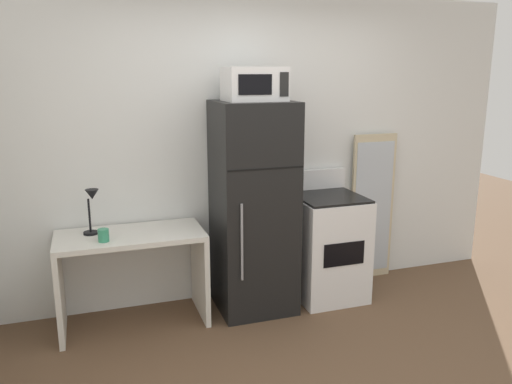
{
  "coord_description": "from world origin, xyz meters",
  "views": [
    {
      "loc": [
        -1.35,
        -2.52,
        1.98
      ],
      "look_at": [
        -0.13,
        1.1,
        1.06
      ],
      "focal_mm": 35.92,
      "sensor_mm": 36.0,
      "label": 1
    }
  ],
  "objects_px": {
    "microwave": "(254,84)",
    "coffee_mug": "(103,235)",
    "desk": "(132,261)",
    "refrigerator": "(254,208)",
    "desk_lamp": "(92,204)",
    "oven_range": "(327,246)",
    "leaning_mirror": "(372,207)"
  },
  "relations": [
    {
      "from": "desk_lamp",
      "to": "coffee_mug",
      "type": "bearing_deg",
      "value": -72.08
    },
    {
      "from": "desk_lamp",
      "to": "oven_range",
      "type": "bearing_deg",
      "value": -2.57
    },
    {
      "from": "desk_lamp",
      "to": "refrigerator",
      "type": "relative_size",
      "value": 0.2
    },
    {
      "from": "refrigerator",
      "to": "microwave",
      "type": "distance_m",
      "value": 1.0
    },
    {
      "from": "microwave",
      "to": "oven_range",
      "type": "height_order",
      "value": "microwave"
    },
    {
      "from": "coffee_mug",
      "to": "leaning_mirror",
      "type": "distance_m",
      "value": 2.5
    },
    {
      "from": "desk",
      "to": "leaning_mirror",
      "type": "relative_size",
      "value": 0.8
    },
    {
      "from": "coffee_mug",
      "to": "microwave",
      "type": "xyz_separation_m",
      "value": [
        1.2,
        0.09,
        1.07
      ]
    },
    {
      "from": "coffee_mug",
      "to": "oven_range",
      "type": "relative_size",
      "value": 0.09
    },
    {
      "from": "oven_range",
      "to": "coffee_mug",
      "type": "bearing_deg",
      "value": -176.54
    },
    {
      "from": "refrigerator",
      "to": "oven_range",
      "type": "distance_m",
      "value": 0.8
    },
    {
      "from": "desk",
      "to": "coffee_mug",
      "type": "xyz_separation_m",
      "value": [
        -0.2,
        -0.13,
        0.28
      ]
    },
    {
      "from": "desk_lamp",
      "to": "coffee_mug",
      "type": "relative_size",
      "value": 3.72
    },
    {
      "from": "desk",
      "to": "oven_range",
      "type": "xyz_separation_m",
      "value": [
        1.68,
        -0.02,
        -0.05
      ]
    },
    {
      "from": "oven_range",
      "to": "desk",
      "type": "bearing_deg",
      "value": 179.32
    },
    {
      "from": "refrigerator",
      "to": "microwave",
      "type": "bearing_deg",
      "value": -89.67
    },
    {
      "from": "refrigerator",
      "to": "leaning_mirror",
      "type": "xyz_separation_m",
      "value": [
        1.28,
        0.26,
        -0.17
      ]
    },
    {
      "from": "desk",
      "to": "coffee_mug",
      "type": "height_order",
      "value": "coffee_mug"
    },
    {
      "from": "leaning_mirror",
      "to": "desk_lamp",
      "type": "bearing_deg",
      "value": -176.22
    },
    {
      "from": "microwave",
      "to": "coffee_mug",
      "type": "bearing_deg",
      "value": -175.63
    },
    {
      "from": "desk",
      "to": "desk_lamp",
      "type": "xyz_separation_m",
      "value": [
        -0.26,
        0.07,
        0.47
      ]
    },
    {
      "from": "desk_lamp",
      "to": "leaning_mirror",
      "type": "relative_size",
      "value": 0.25
    },
    {
      "from": "desk_lamp",
      "to": "oven_range",
      "type": "distance_m",
      "value": 2.02
    },
    {
      "from": "microwave",
      "to": "leaning_mirror",
      "type": "distance_m",
      "value": 1.75
    },
    {
      "from": "desk",
      "to": "desk_lamp",
      "type": "height_order",
      "value": "desk_lamp"
    },
    {
      "from": "refrigerator",
      "to": "leaning_mirror",
      "type": "height_order",
      "value": "refrigerator"
    },
    {
      "from": "desk",
      "to": "refrigerator",
      "type": "height_order",
      "value": "refrigerator"
    },
    {
      "from": "refrigerator",
      "to": "oven_range",
      "type": "height_order",
      "value": "refrigerator"
    },
    {
      "from": "desk_lamp",
      "to": "oven_range",
      "type": "relative_size",
      "value": 0.32
    },
    {
      "from": "desk_lamp",
      "to": "oven_range",
      "type": "height_order",
      "value": "desk_lamp"
    },
    {
      "from": "coffee_mug",
      "to": "refrigerator",
      "type": "relative_size",
      "value": 0.05
    },
    {
      "from": "coffee_mug",
      "to": "microwave",
      "type": "height_order",
      "value": "microwave"
    }
  ]
}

